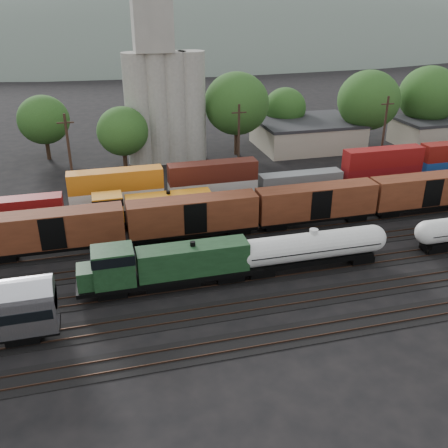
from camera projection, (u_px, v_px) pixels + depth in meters
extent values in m
plane|color=black|center=(189.00, 261.00, 54.00)|extent=(600.00, 600.00, 0.00)
cube|color=black|center=(225.00, 347.00, 40.82)|extent=(180.00, 3.20, 0.08)
cube|color=#382319|center=(227.00, 352.00, 40.16)|extent=(180.00, 0.08, 0.16)
cube|color=#382319|center=(222.00, 341.00, 41.42)|extent=(180.00, 0.08, 0.16)
cube|color=black|center=(210.00, 313.00, 45.21)|extent=(180.00, 3.20, 0.08)
cube|color=#382319|center=(212.00, 316.00, 44.55)|extent=(180.00, 0.08, 0.16)
cube|color=#382319|center=(209.00, 307.00, 45.81)|extent=(180.00, 0.08, 0.16)
cube|color=black|center=(199.00, 284.00, 49.60)|extent=(180.00, 3.20, 0.08)
cube|color=#382319|center=(200.00, 287.00, 48.93)|extent=(180.00, 0.08, 0.16)
cube|color=#382319|center=(197.00, 280.00, 50.19)|extent=(180.00, 0.08, 0.16)
cube|color=black|center=(189.00, 261.00, 53.98)|extent=(180.00, 3.20, 0.08)
cube|color=#382319|center=(190.00, 263.00, 53.32)|extent=(180.00, 0.08, 0.16)
cube|color=#382319|center=(188.00, 257.00, 54.58)|extent=(180.00, 0.08, 0.16)
cube|color=black|center=(181.00, 241.00, 58.37)|extent=(180.00, 3.20, 0.08)
cube|color=#382319|center=(182.00, 243.00, 57.70)|extent=(180.00, 0.08, 0.16)
cube|color=#382319|center=(180.00, 237.00, 58.96)|extent=(180.00, 0.08, 0.16)
cube|color=black|center=(174.00, 223.00, 62.75)|extent=(180.00, 3.20, 0.08)
cube|color=#382319|center=(175.00, 225.00, 62.09)|extent=(180.00, 0.08, 0.16)
cube|color=#382319|center=(173.00, 220.00, 63.35)|extent=(180.00, 0.08, 0.16)
cube|color=black|center=(167.00, 208.00, 67.14)|extent=(180.00, 3.20, 0.08)
cube|color=#382319|center=(168.00, 210.00, 66.48)|extent=(180.00, 0.08, 0.16)
cube|color=#382319|center=(167.00, 206.00, 67.73)|extent=(180.00, 0.08, 0.16)
cube|color=black|center=(172.00, 276.00, 48.42)|extent=(17.98, 3.07, 0.42)
cube|color=black|center=(172.00, 281.00, 48.62)|extent=(5.29, 2.33, 0.85)
cube|color=#17371B|center=(193.00, 259.00, 48.24)|extent=(10.79, 2.54, 2.86)
cube|color=#17371B|center=(113.00, 266.00, 46.34)|extent=(3.81, 3.07, 3.49)
cube|color=black|center=(112.00, 255.00, 45.88)|extent=(3.91, 3.17, 0.95)
cube|color=#17371B|center=(87.00, 277.00, 46.09)|extent=(1.69, 2.54, 1.90)
cylinder|color=black|center=(193.00, 244.00, 47.57)|extent=(0.53, 0.53, 0.53)
cube|color=black|center=(112.00, 291.00, 47.37)|extent=(2.75, 2.12, 0.74)
cube|color=black|center=(229.00, 275.00, 50.05)|extent=(2.75, 2.12, 0.74)
cylinder|color=silver|center=(313.00, 246.00, 51.24)|extent=(13.74, 2.83, 2.83)
sphere|color=silver|center=(249.00, 254.00, 49.64)|extent=(2.83, 2.83, 2.83)
sphere|color=silver|center=(373.00, 238.00, 52.84)|extent=(2.83, 2.83, 2.83)
cylinder|color=silver|center=(314.00, 231.00, 50.57)|extent=(0.88, 0.88, 0.49)
cube|color=black|center=(313.00, 246.00, 51.24)|extent=(14.05, 2.97, 0.08)
cube|color=black|center=(312.00, 259.00, 51.90)|extent=(13.27, 2.15, 0.49)
cube|color=black|center=(260.00, 271.00, 50.84)|extent=(2.54, 1.95, 0.68)
cube|color=black|center=(360.00, 257.00, 53.45)|extent=(2.54, 1.95, 0.68)
sphere|color=silver|center=(427.00, 232.00, 54.47)|extent=(2.63, 2.63, 2.63)
cube|color=black|center=(433.00, 247.00, 55.58)|extent=(2.36, 1.81, 0.63)
cube|color=black|center=(24.00, 335.00, 41.25)|extent=(2.69, 2.07, 0.72)
cube|color=black|center=(153.00, 217.00, 61.64)|extent=(17.45, 2.81, 0.39)
cube|color=black|center=(153.00, 220.00, 61.82)|extent=(4.85, 2.13, 0.78)
cube|color=orange|center=(169.00, 204.00, 61.50)|extent=(10.47, 2.33, 2.62)
cube|color=orange|center=(108.00, 207.00, 59.67)|extent=(3.49, 2.81, 3.20)
cube|color=black|center=(107.00, 200.00, 59.24)|extent=(3.59, 2.91, 0.87)
cube|color=orange|center=(88.00, 215.00, 59.40)|extent=(1.55, 2.33, 1.75)
cylinder|color=black|center=(168.00, 193.00, 60.88)|extent=(0.48, 0.48, 0.48)
cube|color=black|center=(107.00, 226.00, 60.60)|extent=(2.52, 1.94, 0.68)
cube|color=black|center=(197.00, 217.00, 63.20)|extent=(2.52, 1.94, 0.68)
cube|color=black|center=(56.00, 246.00, 54.66)|extent=(15.00, 2.60, 0.40)
cube|color=#542614|center=(53.00, 228.00, 53.77)|extent=(15.00, 2.90, 3.80)
cube|color=black|center=(193.00, 230.00, 58.24)|extent=(15.00, 2.60, 0.40)
cube|color=#542614|center=(193.00, 214.00, 57.36)|extent=(15.00, 2.90, 3.80)
cube|color=black|center=(315.00, 217.00, 61.82)|extent=(15.00, 2.60, 0.40)
cube|color=#542614|center=(316.00, 201.00, 60.94)|extent=(15.00, 2.90, 3.80)
cube|color=black|center=(423.00, 204.00, 65.41)|extent=(15.00, 2.60, 0.40)
cube|color=#542614|center=(426.00, 189.00, 64.52)|extent=(15.00, 2.90, 3.80)
cube|color=black|center=(167.00, 205.00, 66.95)|extent=(160.00, 2.60, 0.60)
cube|color=maroon|center=(13.00, 209.00, 61.80)|extent=(12.00, 2.40, 2.60)
cube|color=silver|center=(117.00, 199.00, 64.77)|extent=(12.00, 2.40, 2.60)
cube|color=#CA6C14|center=(116.00, 180.00, 63.68)|extent=(12.00, 2.40, 2.60)
cube|color=beige|center=(213.00, 190.00, 67.75)|extent=(12.00, 2.40, 2.60)
cube|color=#461810|center=(213.00, 172.00, 66.66)|extent=(12.00, 2.40, 2.60)
cube|color=slate|center=(301.00, 181.00, 70.73)|extent=(12.00, 2.40, 2.60)
cube|color=maroon|center=(381.00, 174.00, 73.71)|extent=(12.00, 2.40, 2.60)
cube|color=maroon|center=(383.00, 157.00, 72.62)|extent=(12.00, 2.40, 2.60)
cylinder|color=gray|center=(139.00, 110.00, 81.56)|extent=(4.40, 4.40, 18.00)
cylinder|color=gray|center=(157.00, 109.00, 82.26)|extent=(4.40, 4.40, 18.00)
cylinder|color=gray|center=(175.00, 108.00, 82.96)|extent=(4.40, 4.40, 18.00)
cylinder|color=gray|center=(193.00, 107.00, 83.66)|extent=(4.40, 4.40, 18.00)
cube|color=gray|center=(152.00, 24.00, 76.80)|extent=(6.00, 5.00, 8.00)
cube|color=#9E937F|center=(306.00, 135.00, 93.34)|extent=(18.00, 14.00, 4.60)
cube|color=#232326|center=(307.00, 121.00, 92.27)|extent=(18.36, 14.28, 0.50)
cube|color=#9E937F|center=(439.00, 133.00, 94.77)|extent=(16.00, 10.00, 4.60)
cube|color=#232326|center=(441.00, 119.00, 93.70)|extent=(16.32, 10.20, 0.50)
cylinder|color=black|center=(48.00, 150.00, 86.58)|extent=(0.70, 0.70, 3.18)
ellipsoid|color=#2C551F|center=(44.00, 120.00, 84.34)|extent=(8.63, 8.63, 8.17)
cylinder|color=black|center=(125.00, 162.00, 81.06)|extent=(0.70, 0.70, 2.99)
ellipsoid|color=#2C551F|center=(123.00, 131.00, 78.95)|extent=(8.13, 8.13, 7.70)
cylinder|color=black|center=(166.00, 146.00, 89.76)|extent=(0.70, 0.70, 2.62)
ellipsoid|color=#2C551F|center=(165.00, 122.00, 87.91)|extent=(7.10, 7.10, 6.73)
cylinder|color=black|center=(236.00, 143.00, 89.10)|extent=(0.70, 0.70, 4.15)
ellipsoid|color=#2C551F|center=(237.00, 104.00, 86.17)|extent=(11.27, 11.27, 10.68)
cylinder|color=black|center=(284.00, 133.00, 97.79)|extent=(0.70, 0.70, 2.95)
ellipsoid|color=#2C551F|center=(285.00, 108.00, 95.71)|extent=(7.99, 7.99, 7.57)
cylinder|color=black|center=(364.00, 138.00, 92.45)|extent=(0.70, 0.70, 4.09)
ellipsoid|color=#2C551F|center=(369.00, 100.00, 89.56)|extent=(11.11, 11.11, 10.53)
cylinder|color=black|center=(423.00, 131.00, 96.92)|extent=(0.70, 0.70, 4.12)
ellipsoid|color=#2C551F|center=(429.00, 95.00, 94.01)|extent=(11.19, 11.19, 10.60)
cylinder|color=black|center=(70.00, 158.00, 67.98)|extent=(0.36, 0.36, 12.00)
cube|color=black|center=(65.00, 123.00, 65.97)|extent=(2.20, 0.18, 0.18)
cylinder|color=black|center=(239.00, 145.00, 73.57)|extent=(0.36, 0.36, 12.00)
cube|color=black|center=(239.00, 113.00, 71.55)|extent=(2.20, 0.18, 0.18)
cylinder|color=black|center=(384.00, 134.00, 79.15)|extent=(0.36, 0.36, 12.00)
cube|color=black|center=(388.00, 104.00, 77.13)|extent=(2.20, 0.18, 0.18)
ellipsoid|color=#59665B|center=(171.00, 83.00, 300.92)|extent=(520.00, 286.00, 130.00)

